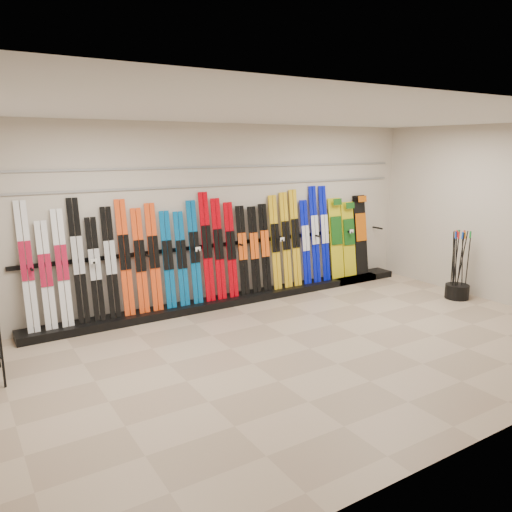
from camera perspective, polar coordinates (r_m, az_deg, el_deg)
floor at (r=6.76m, az=6.18°, el=-10.49°), size 8.00×8.00×0.00m
back_wall at (r=8.41m, az=-4.15°, el=4.69°), size 8.00×0.00×8.00m
right_wall at (r=9.34m, az=26.19°, el=4.21°), size 0.00×5.00×5.00m
ceiling at (r=6.25m, az=6.84°, el=15.79°), size 8.00×8.00×0.00m
ski_rack_base at (r=8.64m, az=-1.99°, el=-4.87°), size 8.00×0.40×0.12m
skis at (r=8.17m, az=-6.32°, el=0.47°), size 5.37×0.26×1.80m
snowboards at (r=9.99m, az=10.54°, el=2.11°), size 0.94×0.24×1.56m
pole_bin at (r=9.50m, az=21.98°, el=-3.78°), size 0.41×0.41×0.25m
ski_poles at (r=9.41m, az=22.09°, el=-0.89°), size 0.30×0.25×1.18m
slatwall_rail_0 at (r=8.34m, az=-4.14°, el=8.08°), size 7.60×0.02×0.03m
slatwall_rail_1 at (r=8.33m, az=-4.17°, el=10.14°), size 7.60×0.02×0.03m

